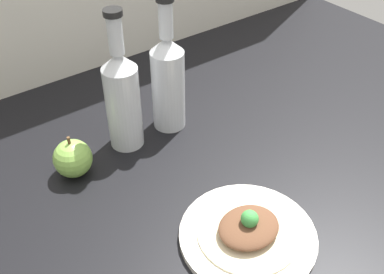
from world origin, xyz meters
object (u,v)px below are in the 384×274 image
at_px(apple, 73,158).
at_px(cider_bottle_right, 168,80).
at_px(cider_bottle_left, 122,97).
at_px(plate, 248,235).
at_px(plated_food, 249,228).

bearing_deg(apple, cider_bottle_right, 5.23).
bearing_deg(cider_bottle_left, plate, -84.29).
distance_m(plate, cider_bottle_right, 0.38).
xyz_separation_m(plate, cider_bottle_left, (-0.04, 0.36, 0.11)).
relative_size(plate, plated_food, 1.35).
bearing_deg(cider_bottle_right, plate, -102.21).
distance_m(plate, apple, 0.38).
height_order(plate, cider_bottle_left, cider_bottle_left).
height_order(plate, apple, apple).
bearing_deg(cider_bottle_right, apple, -174.77).
relative_size(cider_bottle_left, cider_bottle_right, 1.00).
distance_m(cider_bottle_left, cider_bottle_right, 0.11).
distance_m(plate, plated_food, 0.02).
bearing_deg(plate, cider_bottle_left, 95.71).
height_order(plated_food, apple, apple).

